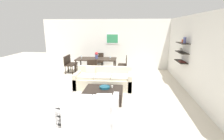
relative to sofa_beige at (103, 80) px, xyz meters
The scene contains 19 objects.
ground_plane 0.45m from the sofa_beige, 76.56° to the right, with size 18.00×18.00×0.00m, color beige.
back_wall_unit 3.39m from the sofa_beige, 83.26° to the left, with size 8.40×0.09×2.70m.
right_wall_shelf_unit 3.29m from the sofa_beige, ahead, with size 0.34×8.20×2.70m.
sofa_beige is the anchor object (origin of this frame).
loveseat_white 2.35m from the sofa_beige, 89.83° to the right, with size 1.42×0.90×0.78m.
coffee_table 1.15m from the sofa_beige, 81.37° to the right, with size 1.20×0.91×0.38m.
decorative_bowl 1.09m from the sofa_beige, 79.25° to the right, with size 0.34×0.34×0.07m.
candle_jar 1.08m from the sofa_beige, 66.29° to the right, with size 0.07×0.07×0.06m, color silver.
dining_table 2.22m from the sofa_beige, 107.91° to the left, with size 1.98×0.95×0.75m.
dining_chair_head 3.04m from the sofa_beige, 102.78° to the left, with size 0.44×0.44×0.88m.
dining_chair_right_near 2.01m from the sofa_beige, 68.73° to the left, with size 0.44×0.44×0.88m.
dining_chair_foot 1.39m from the sofa_beige, 119.33° to the left, with size 0.44×0.44×0.88m.
dining_chair_left_far 3.10m from the sofa_beige, 132.07° to the left, with size 0.44×0.44×0.88m.
dining_chair_right_far 2.41m from the sofa_beige, 72.43° to the left, with size 0.44×0.44×0.88m.
dining_chair_left_near 2.79m from the sofa_beige, 137.99° to the left, with size 0.44×0.44×0.88m.
wine_glass_left_near 2.47m from the sofa_beige, 125.39° to the left, with size 0.07×0.07×0.17m.
wine_glass_head 2.65m from the sofa_beige, 105.07° to the left, with size 0.08×0.08×0.17m.
wine_glass_right_near 2.04m from the sofa_beige, 88.57° to the left, with size 0.07×0.07×0.15m.
centerpiece_vase 2.27m from the sofa_beige, 107.50° to the left, with size 0.16×0.16×0.33m.
Camera 1 is at (0.86, -5.72, 2.28)m, focal length 26.85 mm.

